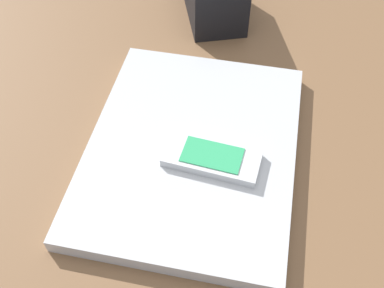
% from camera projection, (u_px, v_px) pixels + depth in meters
% --- Properties ---
extents(desk_surface, '(1.20, 0.80, 0.03)m').
position_uv_depth(desk_surface, '(180.00, 144.00, 0.60)').
color(desk_surface, brown).
rests_on(desk_surface, ground).
extents(laptop_closed, '(0.38, 0.34, 0.02)m').
position_uv_depth(laptop_closed, '(192.00, 149.00, 0.57)').
color(laptop_closed, '#B7BABC').
rests_on(laptop_closed, desk_surface).
extents(cell_phone_on_laptop, '(0.09, 0.12, 0.01)m').
position_uv_depth(cell_phone_on_laptop, '(212.00, 158.00, 0.54)').
color(cell_phone_on_laptop, silver).
rests_on(cell_phone_on_laptop, laptop_closed).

